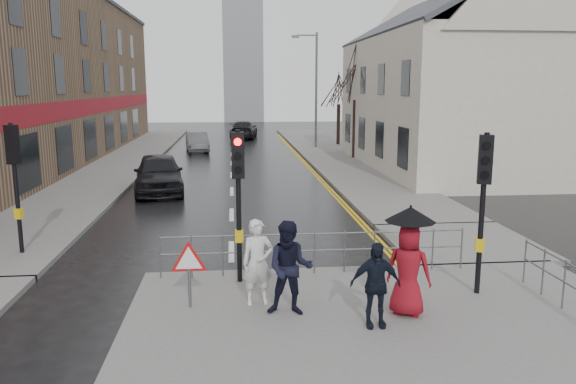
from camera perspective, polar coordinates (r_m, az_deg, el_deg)
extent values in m
plane|color=black|center=(12.67, -5.80, -9.93)|extent=(120.00, 120.00, 0.00)
cube|color=#605E5B|center=(9.87, 12.55, -15.92)|extent=(10.00, 9.00, 0.14)
cube|color=#605E5B|center=(35.75, -16.20, 3.22)|extent=(4.00, 44.00, 0.14)
cube|color=#605E5B|center=(37.67, 4.25, 3.98)|extent=(4.00, 40.00, 0.14)
cube|color=#605E5B|center=(16.76, 17.13, -4.95)|extent=(4.00, 4.20, 0.14)
cube|color=#8A694F|center=(35.97, -25.70, 10.53)|extent=(8.00, 42.00, 10.00)
cube|color=beige|center=(32.16, 16.33, 8.57)|extent=(9.00, 16.00, 7.00)
cube|color=#8A694F|center=(36.61, 16.23, 17.73)|extent=(0.70, 0.90, 1.80)
cube|color=gray|center=(74.02, -4.62, 14.17)|extent=(5.00, 5.00, 18.00)
cylinder|color=black|center=(12.34, -5.03, -1.56)|extent=(0.11, 0.11, 3.40)
cube|color=black|center=(12.15, -5.12, 3.74)|extent=(0.28, 0.22, 1.00)
cylinder|color=#FF0C07|center=(11.98, -5.14, 5.09)|extent=(0.16, 0.04, 0.16)
cylinder|color=black|center=(12.01, -5.11, 3.66)|extent=(0.16, 0.04, 0.16)
cylinder|color=black|center=(12.05, -5.09, 2.25)|extent=(0.16, 0.04, 0.16)
cube|color=gold|center=(12.50, -4.98, -4.48)|extent=(0.18, 0.14, 0.28)
cylinder|color=black|center=(12.28, 19.08, -2.18)|extent=(0.11, 0.11, 3.40)
cube|color=black|center=(12.08, 19.41, 3.14)|extent=(0.34, 0.30, 1.00)
cylinder|color=black|center=(11.91, 19.56, 4.49)|extent=(0.16, 0.09, 0.16)
cylinder|color=black|center=(11.95, 19.47, 3.06)|extent=(0.16, 0.09, 0.16)
cylinder|color=black|center=(11.99, 19.38, 1.64)|extent=(0.16, 0.09, 0.16)
cube|color=gold|center=(12.43, 18.90, -5.11)|extent=(0.22, 0.19, 0.28)
cylinder|color=black|center=(16.10, -25.88, 0.28)|extent=(0.11, 0.11, 3.40)
cube|color=black|center=(15.95, -26.21, 4.34)|extent=(0.34, 0.30, 1.00)
cylinder|color=black|center=(16.04, -25.98, 5.47)|extent=(0.16, 0.09, 0.16)
cylinder|color=black|center=(16.06, -25.89, 4.40)|extent=(0.16, 0.09, 0.16)
cylinder|color=black|center=(16.09, -25.80, 3.34)|extent=(0.16, 0.09, 0.16)
cube|color=gold|center=(16.22, -25.69, -1.98)|extent=(0.22, 0.19, 0.28)
cylinder|color=#595B5E|center=(13.14, -12.88, -6.44)|extent=(0.04, 0.04, 1.00)
cylinder|color=#595B5E|center=(14.10, 17.21, -5.48)|extent=(0.04, 0.04, 1.00)
cylinder|color=#595B5E|center=(13.04, 2.74, -4.26)|extent=(7.10, 0.04, 0.04)
cylinder|color=#595B5E|center=(13.15, 2.72, -5.94)|extent=(7.10, 0.04, 0.04)
cylinder|color=#595B5E|center=(13.58, 22.92, -6.48)|extent=(0.04, 0.04, 1.00)
cylinder|color=#595B5E|center=(11.39, -9.96, -9.43)|extent=(0.06, 0.06, 0.85)
cylinder|color=red|center=(11.22, -10.04, -6.91)|extent=(0.80, 0.03, 0.80)
cylinder|color=white|center=(11.20, -10.05, -6.94)|extent=(0.60, 0.03, 0.60)
cylinder|color=#595B5E|center=(40.30, 2.89, 10.23)|extent=(0.16, 0.16, 8.00)
cylinder|color=#595B5E|center=(40.35, 1.92, 15.64)|extent=(1.40, 0.10, 0.10)
cube|color=#595B5E|center=(40.25, 0.75, 15.52)|extent=(0.50, 0.25, 0.18)
cylinder|color=#30201B|center=(34.75, 6.77, 6.39)|extent=(0.26, 0.26, 3.50)
cylinder|color=#30201B|center=(42.69, 5.14, 6.87)|extent=(0.26, 0.26, 3.00)
imported|color=silver|center=(11.26, -3.10, -7.13)|extent=(0.68, 0.50, 1.73)
imported|color=black|center=(10.73, 0.20, -7.75)|extent=(1.00, 0.84, 1.83)
imported|color=maroon|center=(10.97, 12.11, -7.75)|extent=(1.03, 0.91, 1.77)
cylinder|color=black|center=(10.94, 12.13, -7.25)|extent=(0.02, 0.02, 1.97)
cone|color=black|center=(10.68, 12.34, -2.21)|extent=(0.96, 0.96, 0.28)
imported|color=black|center=(10.37, 8.85, -9.28)|extent=(0.93, 0.41, 1.58)
imported|color=black|center=(24.34, -13.01, 1.86)|extent=(2.57, 5.08, 1.66)
imported|color=#4D4F52|center=(39.39, -9.21, 5.03)|extent=(1.92, 4.17, 1.32)
imported|color=black|center=(48.85, -4.52, 6.31)|extent=(2.64, 5.39, 1.51)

